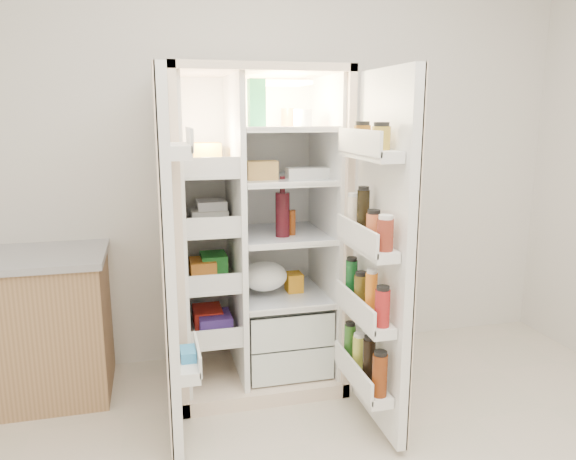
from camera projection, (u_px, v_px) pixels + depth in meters
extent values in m
cube|color=silver|center=(262.00, 147.00, 3.40)|extent=(4.00, 0.02, 2.70)
cube|color=beige|center=(245.00, 221.00, 3.40)|extent=(0.92, 0.04, 1.80)
cube|color=beige|center=(176.00, 236.00, 2.98)|extent=(0.04, 0.70, 1.80)
cube|color=beige|center=(329.00, 228.00, 3.19)|extent=(0.04, 0.70, 1.80)
cube|color=beige|center=(253.00, 71.00, 2.90)|extent=(0.92, 0.70, 0.04)
cube|color=beige|center=(257.00, 372.00, 3.27)|extent=(0.92, 0.70, 0.08)
cube|color=white|center=(246.00, 219.00, 3.36)|extent=(0.84, 0.02, 1.68)
cube|color=white|center=(181.00, 232.00, 2.98)|extent=(0.02, 0.62, 1.68)
cube|color=white|center=(324.00, 225.00, 3.18)|extent=(0.02, 0.62, 1.68)
cube|color=white|center=(236.00, 230.00, 3.05)|extent=(0.03, 0.62, 1.68)
cube|color=silver|center=(283.00, 348.00, 3.25)|extent=(0.47, 0.52, 0.19)
cube|color=silver|center=(283.00, 317.00, 3.21)|extent=(0.47, 0.52, 0.19)
cube|color=#FFD18C|center=(279.00, 83.00, 3.00)|extent=(0.30, 0.30, 0.02)
cube|color=silver|center=(211.00, 328.00, 3.14)|extent=(0.28, 0.58, 0.02)
cube|color=silver|center=(210.00, 278.00, 3.07)|extent=(0.28, 0.58, 0.02)
cube|color=silver|center=(208.00, 226.00, 3.01)|extent=(0.28, 0.58, 0.02)
cube|color=silver|center=(206.00, 172.00, 2.95)|extent=(0.28, 0.58, 0.02)
cube|color=white|center=(282.00, 294.00, 3.20)|extent=(0.49, 0.58, 0.01)
cube|color=white|center=(282.00, 234.00, 3.13)|extent=(0.49, 0.58, 0.01)
cube|color=white|center=(282.00, 179.00, 3.06)|extent=(0.49, 0.58, 0.02)
cube|color=white|center=(281.00, 128.00, 3.00)|extent=(0.49, 0.58, 0.02)
cube|color=red|center=(211.00, 318.00, 3.12)|extent=(0.16, 0.20, 0.10)
cube|color=#258A32|center=(209.00, 266.00, 3.06)|extent=(0.14, 0.18, 0.12)
cube|color=silver|center=(208.00, 218.00, 3.00)|extent=(0.20, 0.22, 0.07)
cube|color=yellow|center=(206.00, 157.00, 2.93)|extent=(0.15, 0.16, 0.14)
cube|color=#4F3193|center=(211.00, 319.00, 3.13)|extent=(0.18, 0.20, 0.09)
cube|color=orange|center=(209.00, 268.00, 3.06)|extent=(0.14, 0.18, 0.10)
cube|color=white|center=(207.00, 213.00, 3.00)|extent=(0.16, 0.16, 0.12)
sphere|color=orange|center=(265.00, 366.00, 3.16)|extent=(0.07, 0.07, 0.07)
sphere|color=orange|center=(279.00, 361.00, 3.22)|extent=(0.07, 0.07, 0.07)
sphere|color=orange|center=(297.00, 362.00, 3.21)|extent=(0.07, 0.07, 0.07)
sphere|color=orange|center=(268.00, 355.00, 3.31)|extent=(0.07, 0.07, 0.07)
sphere|color=orange|center=(285.00, 354.00, 3.31)|extent=(0.07, 0.07, 0.07)
sphere|color=orange|center=(303.00, 355.00, 3.30)|extent=(0.07, 0.07, 0.07)
ellipsoid|color=#376923|center=(282.00, 313.00, 3.23)|extent=(0.26, 0.24, 0.11)
cylinder|color=#3C0D13|center=(283.00, 215.00, 3.01)|extent=(0.08, 0.08, 0.25)
cylinder|color=maroon|center=(291.00, 222.00, 3.06)|extent=(0.05, 0.05, 0.14)
cube|color=#268B55|center=(256.00, 103.00, 2.84)|extent=(0.08, 0.08, 0.25)
cylinder|color=silver|center=(303.00, 118.00, 2.95)|extent=(0.10, 0.10, 0.09)
cylinder|color=#9E5324|center=(288.00, 117.00, 3.10)|extent=(0.08, 0.08, 0.10)
cube|color=silver|center=(307.00, 173.00, 3.01)|extent=(0.23, 0.10, 0.06)
cube|color=tan|center=(262.00, 170.00, 2.94)|extent=(0.16, 0.09, 0.10)
ellipsoid|color=white|center=(265.00, 282.00, 3.13)|extent=(0.26, 0.24, 0.17)
cube|color=orange|center=(294.00, 282.00, 3.22)|extent=(0.09, 0.11, 0.11)
cube|color=white|center=(168.00, 264.00, 2.44)|extent=(0.05, 0.40, 1.72)
cube|color=beige|center=(163.00, 264.00, 2.44)|extent=(0.01, 0.40, 1.72)
cube|color=white|center=(188.00, 365.00, 2.57)|extent=(0.09, 0.32, 0.06)
cube|color=white|center=(180.00, 151.00, 2.35)|extent=(0.09, 0.32, 0.06)
cube|color=#338CCC|center=(188.00, 359.00, 2.56)|extent=(0.07, 0.12, 0.10)
cube|color=white|center=(383.00, 255.00, 2.60)|extent=(0.05, 0.58, 1.72)
cube|color=beige|center=(388.00, 254.00, 2.60)|extent=(0.01, 0.58, 1.72)
cube|color=white|center=(363.00, 380.00, 2.71)|extent=(0.11, 0.50, 0.05)
cube|color=white|center=(365.00, 316.00, 2.64)|extent=(0.11, 0.50, 0.05)
cube|color=white|center=(367.00, 245.00, 2.57)|extent=(0.11, 0.50, 0.05)
cube|color=white|center=(370.00, 154.00, 2.48)|extent=(0.11, 0.50, 0.05)
cylinder|color=#66270B|center=(380.00, 375.00, 2.50)|extent=(0.07, 0.07, 0.20)
cylinder|color=black|center=(369.00, 361.00, 2.62)|extent=(0.06, 0.06, 0.22)
cylinder|color=gold|center=(359.00, 353.00, 2.74)|extent=(0.06, 0.06, 0.18)
cylinder|color=#2E6521|center=(350.00, 342.00, 2.87)|extent=(0.06, 0.06, 0.19)
cylinder|color=maroon|center=(382.00, 308.00, 2.43)|extent=(0.07, 0.07, 0.17)
cylinder|color=orange|center=(371.00, 295.00, 2.55)|extent=(0.06, 0.06, 0.21)
cylinder|color=brown|center=(361.00, 291.00, 2.67)|extent=(0.07, 0.07, 0.16)
cylinder|color=#114B1E|center=(351.00, 279.00, 2.79)|extent=(0.06, 0.06, 0.20)
cylinder|color=maroon|center=(385.00, 235.00, 2.36)|extent=(0.07, 0.07, 0.14)
cylinder|color=#C55B32|center=(373.00, 229.00, 2.48)|extent=(0.07, 0.07, 0.14)
cylinder|color=black|center=(363.00, 214.00, 2.59)|extent=(0.06, 0.06, 0.23)
cylinder|color=#F8E4CC|center=(353.00, 214.00, 2.72)|extent=(0.06, 0.06, 0.18)
cylinder|color=#A8882A|center=(381.00, 138.00, 2.35)|extent=(0.08, 0.08, 0.10)
cylinder|color=brown|center=(362.00, 136.00, 2.55)|extent=(0.08, 0.08, 0.10)
cube|color=#9A744D|center=(3.00, 332.00, 2.97)|extent=(1.09, 0.56, 0.78)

